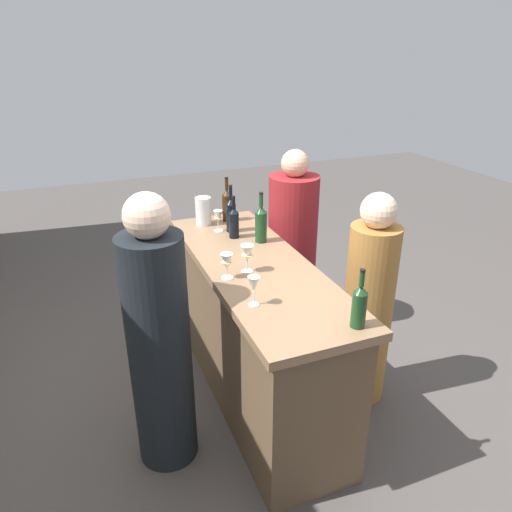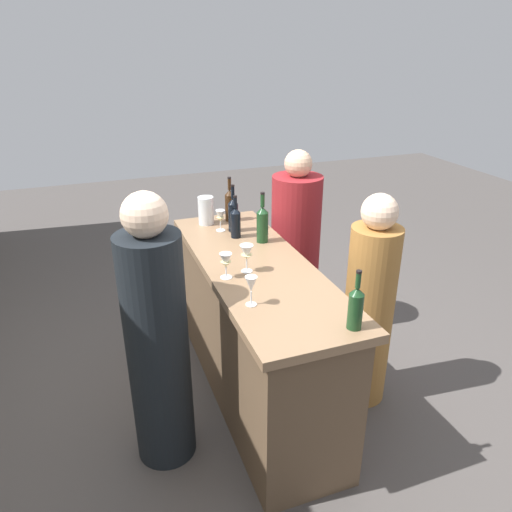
% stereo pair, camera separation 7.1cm
% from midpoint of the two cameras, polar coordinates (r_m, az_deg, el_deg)
% --- Properties ---
extents(ground_plane, '(12.00, 12.00, 0.00)m').
position_cam_midpoint_polar(ground_plane, '(3.45, -0.61, -16.07)').
color(ground_plane, '#4C4744').
extents(bar_counter, '(1.86, 0.63, 1.00)m').
position_cam_midpoint_polar(bar_counter, '(3.15, -0.66, -9.07)').
color(bar_counter, brown).
rests_on(bar_counter, ground).
extents(wine_bottle_leftmost_olive_green, '(0.07, 0.07, 0.30)m').
position_cam_midpoint_polar(wine_bottle_leftmost_olive_green, '(2.28, 11.24, -5.75)').
color(wine_bottle_leftmost_olive_green, '#193D1E').
rests_on(wine_bottle_leftmost_olive_green, bar_counter).
extents(wine_bottle_second_left_olive_green, '(0.08, 0.08, 0.34)m').
position_cam_midpoint_polar(wine_bottle_second_left_olive_green, '(3.17, -0.05, 3.89)').
color(wine_bottle_second_left_olive_green, '#193D1E').
rests_on(wine_bottle_second_left_olive_green, bar_counter).
extents(wine_bottle_center_near_black, '(0.07, 0.07, 0.29)m').
position_cam_midpoint_polar(wine_bottle_center_near_black, '(3.25, -3.26, 4.05)').
color(wine_bottle_center_near_black, black).
rests_on(wine_bottle_center_near_black, bar_counter).
extents(wine_bottle_second_right_near_black, '(0.07, 0.07, 0.34)m').
position_cam_midpoint_polar(wine_bottle_second_right_near_black, '(3.36, -3.58, 4.98)').
color(wine_bottle_second_right_near_black, black).
rests_on(wine_bottle_second_right_near_black, bar_counter).
extents(wine_bottle_rightmost_amber_brown, '(0.07, 0.07, 0.33)m').
position_cam_midpoint_polar(wine_bottle_rightmost_amber_brown, '(3.57, -4.02, 6.10)').
color(wine_bottle_rightmost_amber_brown, '#331E0F').
rests_on(wine_bottle_rightmost_amber_brown, bar_counter).
extents(wine_glass_near_left, '(0.07, 0.07, 0.15)m').
position_cam_midpoint_polar(wine_glass_near_left, '(3.38, -5.10, 4.54)').
color(wine_glass_near_left, white).
rests_on(wine_glass_near_left, bar_counter).
extents(wine_glass_near_center, '(0.08, 0.08, 0.17)m').
position_cam_midpoint_polar(wine_glass_near_center, '(2.76, -1.80, 0.27)').
color(wine_glass_near_center, white).
rests_on(wine_glass_near_center, bar_counter).
extents(wine_glass_near_right, '(0.06, 0.06, 0.16)m').
position_cam_midpoint_polar(wine_glass_near_right, '(2.41, -1.11, -3.47)').
color(wine_glass_near_right, white).
rests_on(wine_glass_near_right, bar_counter).
extents(wine_glass_far_left, '(0.07, 0.07, 0.15)m').
position_cam_midpoint_polar(wine_glass_far_left, '(2.69, -4.24, -0.74)').
color(wine_glass_far_left, white).
rests_on(wine_glass_far_left, bar_counter).
extents(water_pitcher, '(0.11, 0.11, 0.20)m').
position_cam_midpoint_polar(water_pitcher, '(3.52, -6.84, 5.31)').
color(water_pitcher, silver).
rests_on(water_pitcher, bar_counter).
extents(person_left_guest, '(0.40, 0.40, 1.43)m').
position_cam_midpoint_polar(person_left_guest, '(3.16, 12.50, -5.98)').
color(person_left_guest, '#9E6B33').
rests_on(person_left_guest, ground).
extents(person_center_guest, '(0.49, 0.49, 1.50)m').
position_cam_midpoint_polar(person_center_guest, '(3.83, 3.76, 0.43)').
color(person_center_guest, maroon).
rests_on(person_center_guest, ground).
extents(person_right_guest, '(0.43, 0.43, 1.59)m').
position_cam_midpoint_polar(person_right_guest, '(2.66, -12.12, -10.36)').
color(person_right_guest, black).
rests_on(person_right_guest, ground).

